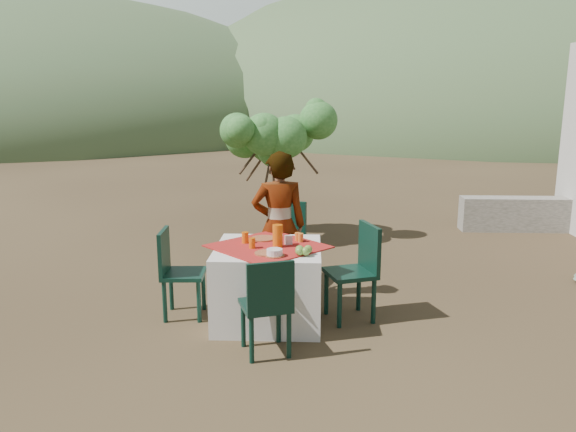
% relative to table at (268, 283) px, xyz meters
% --- Properties ---
extents(ground, '(160.00, 160.00, 0.00)m').
position_rel_table_xyz_m(ground, '(0.58, 0.48, -0.38)').
color(ground, '#322416').
rests_on(ground, ground).
extents(table, '(1.30, 1.30, 0.76)m').
position_rel_table_xyz_m(table, '(0.00, 0.00, 0.00)').
color(table, silver).
rests_on(table, ground).
extents(chair_far, '(0.58, 0.58, 0.97)m').
position_rel_table_xyz_m(chair_far, '(0.10, 1.14, 0.16)').
color(chair_far, black).
rests_on(chair_far, ground).
extents(chair_near, '(0.51, 0.51, 0.87)m').
position_rel_table_xyz_m(chair_near, '(0.06, -0.79, 0.10)').
color(chair_near, black).
rests_on(chair_near, ground).
extents(chair_left, '(0.44, 0.44, 0.90)m').
position_rel_table_xyz_m(chair_left, '(-0.93, 0.06, 0.12)').
color(chair_left, black).
rests_on(chair_left, ground).
extents(chair_right, '(0.56, 0.56, 0.96)m').
position_rel_table_xyz_m(chair_right, '(0.88, 0.09, 0.15)').
color(chair_right, black).
rests_on(chair_right, ground).
extents(person, '(0.65, 0.49, 1.62)m').
position_rel_table_xyz_m(person, '(0.07, 0.63, 0.43)').
color(person, '#8C6651').
rests_on(person, ground).
extents(shrub_tree, '(1.58, 1.55, 1.86)m').
position_rel_table_xyz_m(shrub_tree, '(-0.06, 3.20, 1.09)').
color(shrub_tree, '#4A3625').
rests_on(shrub_tree, ground).
extents(stone_wall, '(2.60, 0.35, 0.55)m').
position_rel_table_xyz_m(stone_wall, '(4.18, 3.88, -0.10)').
color(stone_wall, gray).
rests_on(stone_wall, ground).
extents(hill_near_left, '(40.00, 40.00, 16.00)m').
position_rel_table_xyz_m(hill_near_left, '(-17.42, 30.48, -0.38)').
color(hill_near_left, '#3C522E').
rests_on(hill_near_left, ground).
extents(hill_near_right, '(48.00, 48.00, 20.00)m').
position_rel_table_xyz_m(hill_near_right, '(12.58, 36.48, -0.38)').
color(hill_near_right, '#3C522E').
rests_on(hill_near_right, ground).
extents(hill_far_center, '(60.00, 60.00, 24.00)m').
position_rel_table_xyz_m(hill_far_center, '(-3.42, 52.48, -0.38)').
color(hill_far_center, slate).
rests_on(hill_far_center, ground).
extents(plate_far, '(0.25, 0.25, 0.01)m').
position_rel_table_xyz_m(plate_far, '(-0.07, 0.26, 0.39)').
color(plate_far, brown).
rests_on(plate_far, table).
extents(plate_near, '(0.22, 0.22, 0.01)m').
position_rel_table_xyz_m(plate_near, '(0.01, -0.28, 0.39)').
color(plate_near, brown).
rests_on(plate_near, table).
extents(glass_far, '(0.07, 0.07, 0.11)m').
position_rel_table_xyz_m(glass_far, '(-0.23, 0.10, 0.44)').
color(glass_far, '#D95B0D').
rests_on(glass_far, table).
extents(glass_near, '(0.06, 0.06, 0.10)m').
position_rel_table_xyz_m(glass_near, '(-0.14, -0.09, 0.43)').
color(glass_near, '#D95B0D').
rests_on(glass_near, table).
extents(juice_pitcher, '(0.10, 0.10, 0.22)m').
position_rel_table_xyz_m(juice_pitcher, '(0.10, -0.03, 0.49)').
color(juice_pitcher, '#D95B0D').
rests_on(juice_pitcher, table).
extents(bowl_plate, '(0.18, 0.18, 0.01)m').
position_rel_table_xyz_m(bowl_plate, '(0.09, -0.35, 0.39)').
color(bowl_plate, brown).
rests_on(bowl_plate, table).
extents(white_bowl, '(0.15, 0.15, 0.05)m').
position_rel_table_xyz_m(white_bowl, '(0.09, -0.35, 0.42)').
color(white_bowl, silver).
rests_on(white_bowl, bowl_plate).
extents(jar_left, '(0.05, 0.05, 0.09)m').
position_rel_table_xyz_m(jar_left, '(0.31, 0.17, 0.43)').
color(jar_left, orange).
rests_on(jar_left, table).
extents(jar_right, '(0.05, 0.05, 0.08)m').
position_rel_table_xyz_m(jar_right, '(0.28, 0.21, 0.42)').
color(jar_right, orange).
rests_on(jar_right, table).
extents(napkin_holder, '(0.08, 0.06, 0.09)m').
position_rel_table_xyz_m(napkin_holder, '(0.20, 0.06, 0.43)').
color(napkin_holder, silver).
rests_on(napkin_holder, table).
extents(fruit_cluster, '(0.16, 0.15, 0.08)m').
position_rel_table_xyz_m(fruit_cluster, '(0.35, -0.28, 0.42)').
color(fruit_cluster, olive).
rests_on(fruit_cluster, table).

